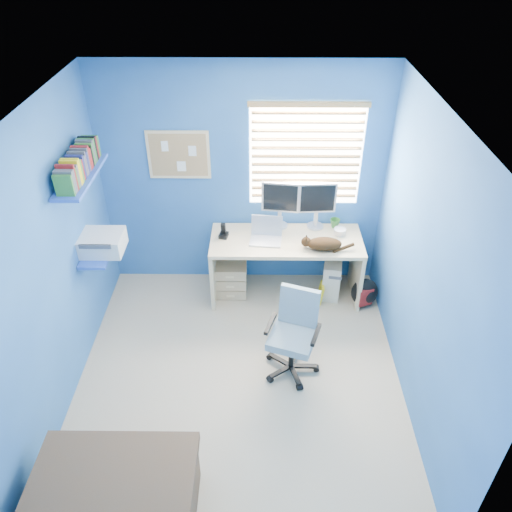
{
  "coord_description": "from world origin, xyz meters",
  "views": [
    {
      "loc": [
        0.19,
        -3.16,
        3.66
      ],
      "look_at": [
        0.15,
        0.65,
        0.95
      ],
      "focal_mm": 35.0,
      "sensor_mm": 36.0,
      "label": 1
    }
  ],
  "objects_px": {
    "laptop": "(266,232)",
    "tower_pc": "(332,275)",
    "cat": "(324,244)",
    "office_chair": "(293,343)",
    "desk": "(285,267)"
  },
  "relations": [
    {
      "from": "tower_pc",
      "to": "cat",
      "type": "bearing_deg",
      "value": -113.78
    },
    {
      "from": "tower_pc",
      "to": "office_chair",
      "type": "distance_m",
      "value": 1.27
    },
    {
      "from": "desk",
      "to": "tower_pc",
      "type": "relative_size",
      "value": 3.58
    },
    {
      "from": "tower_pc",
      "to": "office_chair",
      "type": "height_order",
      "value": "office_chair"
    },
    {
      "from": "tower_pc",
      "to": "office_chair",
      "type": "xyz_separation_m",
      "value": [
        -0.5,
        -1.16,
        0.09
      ]
    },
    {
      "from": "desk",
      "to": "cat",
      "type": "xyz_separation_m",
      "value": [
        0.38,
        -0.18,
        0.43
      ]
    },
    {
      "from": "office_chair",
      "to": "cat",
      "type": "bearing_deg",
      "value": 69.58
    },
    {
      "from": "desk",
      "to": "laptop",
      "type": "relative_size",
      "value": 4.89
    },
    {
      "from": "desk",
      "to": "office_chair",
      "type": "xyz_separation_m",
      "value": [
        0.03,
        -1.11,
        -0.05
      ]
    },
    {
      "from": "desk",
      "to": "office_chair",
      "type": "distance_m",
      "value": 1.11
    },
    {
      "from": "laptop",
      "to": "tower_pc",
      "type": "relative_size",
      "value": 0.73
    },
    {
      "from": "desk",
      "to": "laptop",
      "type": "height_order",
      "value": "laptop"
    },
    {
      "from": "desk",
      "to": "laptop",
      "type": "distance_m",
      "value": 0.53
    },
    {
      "from": "laptop",
      "to": "tower_pc",
      "type": "distance_m",
      "value": 0.98
    },
    {
      "from": "laptop",
      "to": "cat",
      "type": "height_order",
      "value": "laptop"
    }
  ]
}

